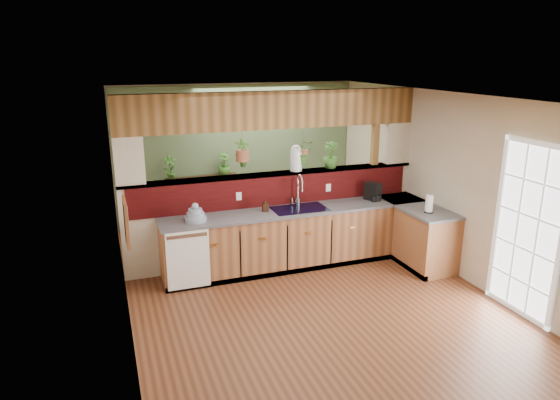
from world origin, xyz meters
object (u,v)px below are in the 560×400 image
object	(u,v)px
coffee_maker	(373,192)
paper_towel	(429,204)
glass_jar	(296,158)
shelving_console	(204,200)
dish_stack	(196,215)
soap_dispenser	(265,205)
faucet	(299,189)

from	to	relation	value
coffee_maker	paper_towel	xyz separation A→B (m)	(0.44, -0.84, -0.00)
glass_jar	shelving_console	size ratio (longest dim) A/B	0.30
dish_stack	shelving_console	size ratio (longest dim) A/B	0.23
soap_dispenser	paper_towel	size ratio (longest dim) A/B	0.66
dish_stack	paper_towel	world-z (taller)	paper_towel
paper_towel	glass_jar	bearing A→B (deg)	143.59
shelving_console	faucet	bearing A→B (deg)	-66.12
faucet	glass_jar	world-z (taller)	glass_jar
coffee_maker	glass_jar	size ratio (longest dim) A/B	0.70
soap_dispenser	faucet	bearing A→B (deg)	10.55
coffee_maker	paper_towel	world-z (taller)	same
soap_dispenser	paper_towel	bearing A→B (deg)	-21.16
dish_stack	glass_jar	size ratio (longest dim) A/B	0.75
dish_stack	soap_dispenser	world-z (taller)	dish_stack
coffee_maker	shelving_console	xyz separation A→B (m)	(-2.24, 2.25, -0.53)
dish_stack	soap_dispenser	xyz separation A→B (m)	(1.04, 0.10, 0.01)
faucet	coffee_maker	bearing A→B (deg)	-5.87
faucet	coffee_maker	size ratio (longest dim) A/B	1.75
paper_towel	dish_stack	bearing A→B (deg)	166.85
dish_stack	coffee_maker	size ratio (longest dim) A/B	1.06
faucet	shelving_console	size ratio (longest dim) A/B	0.37
paper_towel	shelving_console	world-z (taller)	paper_towel
coffee_maker	glass_jar	bearing A→B (deg)	140.68
faucet	soap_dispenser	distance (m)	0.60
soap_dispenser	glass_jar	world-z (taller)	glass_jar
dish_stack	shelving_console	bearing A→B (deg)	76.19
coffee_maker	shelving_console	world-z (taller)	coffee_maker
coffee_maker	glass_jar	xyz separation A→B (m)	(-1.17, 0.35, 0.56)
coffee_maker	shelving_console	distance (m)	3.22
paper_towel	faucet	bearing A→B (deg)	149.69
faucet	soap_dispenser	bearing A→B (deg)	-169.45
faucet	dish_stack	distance (m)	1.63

